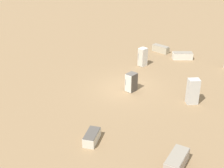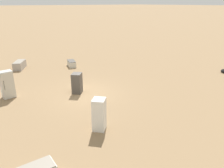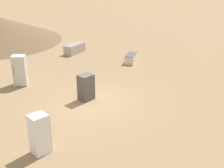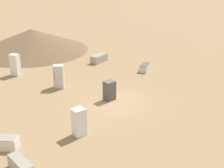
% 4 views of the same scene
% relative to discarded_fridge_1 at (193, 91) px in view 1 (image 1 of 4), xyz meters
% --- Properties ---
extents(ground_plane, '(1000.00, 1000.00, 0.00)m').
position_rel_discarded_fridge_1_xyz_m(ground_plane, '(-2.65, -4.34, -0.92)').
color(ground_plane, '#937551').
extents(discarded_fridge_1, '(0.68, 0.80, 1.85)m').
position_rel_discarded_fridge_1_xyz_m(discarded_fridge_1, '(0.00, 0.00, 0.00)').
color(discarded_fridge_1, silver).
rests_on(discarded_fridge_1, ground_plane).
extents(discarded_fridge_2, '(0.99, 0.99, 1.43)m').
position_rel_discarded_fridge_1_xyz_m(discarded_fridge_2, '(-2.13, -4.05, -0.21)').
color(discarded_fridge_2, '#4C4742').
rests_on(discarded_fridge_2, ground_plane).
extents(discarded_fridge_3, '(1.57, 1.09, 0.59)m').
position_rel_discarded_fridge_1_xyz_m(discarded_fridge_3, '(4.14, -7.03, -0.63)').
color(discarded_fridge_3, beige).
rests_on(discarded_fridge_3, ground_plane).
extents(discarded_fridge_5, '(1.98, 1.67, 0.74)m').
position_rel_discarded_fridge_1_xyz_m(discarded_fridge_5, '(6.57, -2.71, -0.56)').
color(discarded_fridge_5, '#A89E93').
rests_on(discarded_fridge_5, ground_plane).
extents(discarded_fridge_6, '(0.85, 1.90, 0.67)m').
position_rel_discarded_fridge_1_xyz_m(discarded_fridge_6, '(-8.49, 1.58, -0.59)').
color(discarded_fridge_6, silver).
rests_on(discarded_fridge_6, ground_plane).
extents(discarded_fridge_7, '(0.90, 0.91, 1.67)m').
position_rel_discarded_fridge_1_xyz_m(discarded_fridge_7, '(-7.04, -2.48, -0.09)').
color(discarded_fridge_7, white).
rests_on(discarded_fridge_7, ground_plane).
extents(discarded_fridge_9, '(1.67, 1.61, 0.69)m').
position_rel_discarded_fridge_1_xyz_m(discarded_fridge_9, '(-10.51, -0.12, -0.58)').
color(discarded_fridge_9, '#B2A88E').
rests_on(discarded_fridge_9, ground_plane).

